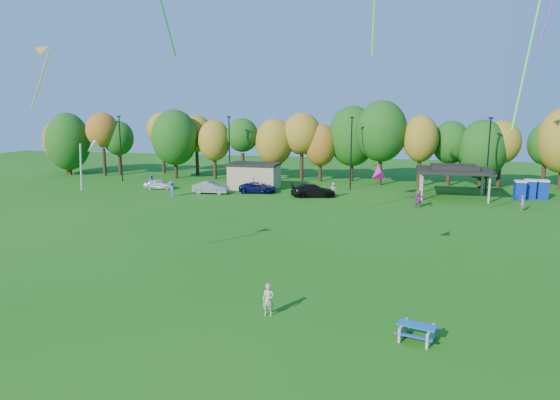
% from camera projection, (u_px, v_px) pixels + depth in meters
% --- Properties ---
extents(ground, '(160.00, 160.00, 0.00)m').
position_uv_depth(ground, '(231.00, 313.00, 25.19)').
color(ground, '#19600F').
rests_on(ground, ground).
extents(tree_line, '(93.57, 10.55, 11.15)m').
position_uv_depth(tree_line, '(333.00, 139.00, 67.83)').
color(tree_line, black).
rests_on(tree_line, ground).
extents(lamp_posts, '(64.50, 0.25, 9.09)m').
position_uv_depth(lamp_posts, '(351.00, 151.00, 62.05)').
color(lamp_posts, black).
rests_on(lamp_posts, ground).
extents(utility_building, '(6.30, 4.30, 3.25)m').
position_uv_depth(utility_building, '(254.00, 176.00, 63.51)').
color(utility_building, tan).
rests_on(utility_building, ground).
extents(pavilion, '(8.20, 6.20, 3.77)m').
position_uv_depth(pavilion, '(454.00, 170.00, 56.72)').
color(pavilion, tan).
rests_on(pavilion, ground).
extents(porta_potties, '(3.75, 2.26, 2.18)m').
position_uv_depth(porta_potties, '(531.00, 189.00, 56.19)').
color(porta_potties, '#0B2697').
rests_on(porta_potties, ground).
extents(picnic_table, '(1.98, 1.78, 0.72)m').
position_uv_depth(picnic_table, '(417.00, 331.00, 22.18)').
color(picnic_table, tan).
rests_on(picnic_table, ground).
extents(kite_flyer, '(0.62, 0.42, 1.65)m').
position_uv_depth(kite_flyer, '(268.00, 300.00, 24.73)').
color(kite_flyer, '#BCAF8D').
rests_on(kite_flyer, ground).
extents(car_a, '(3.91, 1.99, 1.28)m').
position_uv_depth(car_a, '(159.00, 184.00, 63.22)').
color(car_a, silver).
rests_on(car_a, ground).
extents(car_b, '(4.48, 1.89, 1.44)m').
position_uv_depth(car_b, '(211.00, 188.00, 59.89)').
color(car_b, gray).
rests_on(car_b, ground).
extents(car_c, '(4.86, 2.82, 1.27)m').
position_uv_depth(car_c, '(258.00, 188.00, 60.44)').
color(car_c, '#0B0F45').
rests_on(car_c, ground).
extents(car_d, '(5.54, 3.41, 1.50)m').
position_uv_depth(car_d, '(313.00, 190.00, 57.66)').
color(car_d, black).
rests_on(car_d, ground).
extents(far_person_0, '(0.83, 0.65, 1.69)m').
position_uv_depth(far_person_0, '(151.00, 181.00, 64.20)').
color(far_person_0, '#5251B3').
rests_on(far_person_0, ground).
extents(far_person_1, '(1.26, 1.33, 1.81)m').
position_uv_depth(far_person_1, '(171.00, 189.00, 57.84)').
color(far_person_1, '#5352B6').
rests_on(far_person_1, ground).
extents(far_person_2, '(0.53, 0.66, 1.58)m').
position_uv_depth(far_person_2, '(522.00, 203.00, 49.79)').
color(far_person_2, '#AA5079').
rests_on(far_person_2, ground).
extents(far_person_3, '(1.77, 0.82, 1.84)m').
position_uv_depth(far_person_3, '(418.00, 199.00, 51.52)').
color(far_person_3, '#843773').
rests_on(far_person_3, ground).
extents(far_person_4, '(0.87, 0.62, 1.68)m').
position_uv_depth(far_person_4, '(333.00, 190.00, 57.70)').
color(far_person_4, '#799D6B').
rests_on(far_person_4, ground).
extents(kite_0, '(1.80, 1.93, 3.43)m').
position_uv_depth(kite_0, '(95.00, 145.00, 29.37)').
color(kite_0, silver).
extents(kite_1, '(1.26, 1.51, 1.30)m').
position_uv_depth(kite_1, '(379.00, 170.00, 31.21)').
color(kite_1, '#FF0E99').
extents(kite_7, '(2.73, 2.25, 5.25)m').
position_uv_depth(kite_7, '(43.00, 52.00, 39.69)').
color(kite_7, gold).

